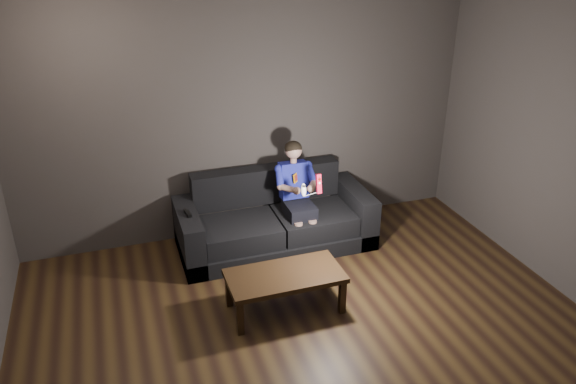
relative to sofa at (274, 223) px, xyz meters
name	(u,v)px	position (x,y,z in m)	size (l,w,h in m)	color
floor	(332,370)	(-0.15, -2.02, -0.26)	(5.00, 5.00, 0.00)	black
back_wall	(247,116)	(-0.15, 0.48, 1.09)	(5.00, 0.04, 2.70)	#3F3A36
ceiling	(347,18)	(-0.15, -2.02, 2.44)	(5.00, 5.00, 0.02)	white
sofa	(274,223)	(0.00, 0.00, 0.00)	(2.08, 0.90, 0.80)	black
child	(297,187)	(0.24, -0.05, 0.43)	(0.44, 0.54, 1.08)	black
wii_remote_red	(319,184)	(0.32, -0.47, 0.63)	(0.05, 0.07, 0.20)	red
nunchuk_white	(304,190)	(0.16, -0.47, 0.59)	(0.07, 0.09, 0.14)	white
wii_remote_black	(188,213)	(-0.93, -0.08, 0.32)	(0.06, 0.16, 0.03)	black
coffee_table	(285,279)	(-0.25, -1.14, 0.07)	(1.05, 0.53, 0.38)	black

